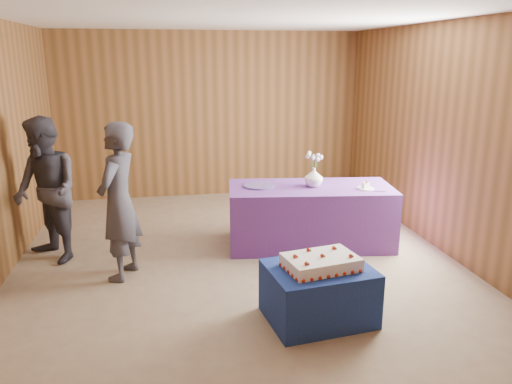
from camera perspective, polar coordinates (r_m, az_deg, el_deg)
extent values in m
plane|color=gray|center=(5.82, -2.11, -8.00)|extent=(6.00, 6.00, 0.00)
cube|color=brown|center=(8.38, -5.23, 8.72)|extent=(5.00, 0.04, 2.70)
cube|color=brown|center=(2.59, 7.38, -6.31)|extent=(5.00, 0.04, 2.70)
cube|color=brown|center=(6.28, 21.05, 5.59)|extent=(0.04, 6.00, 2.70)
cube|color=white|center=(5.36, -2.41, 19.57)|extent=(5.00, 6.00, 0.04)
cube|color=navy|center=(4.58, 7.16, -11.41)|extent=(0.98, 0.81, 0.50)
cube|color=#693593|center=(6.26, 6.19, -2.70)|extent=(2.10, 1.15, 0.75)
cube|color=silver|center=(4.44, 7.42, -7.96)|extent=(0.69, 0.52, 0.11)
sphere|color=#9F1F0C|center=(4.15, 4.96, -10.17)|extent=(0.03, 0.03, 0.03)
sphere|color=#9F1F0C|center=(4.44, 12.25, -8.74)|extent=(0.03, 0.03, 0.03)
sphere|color=#9F1F0C|center=(4.49, 2.63, -8.09)|extent=(0.03, 0.03, 0.03)
sphere|color=#9F1F0C|center=(4.76, 9.52, -6.91)|extent=(0.03, 0.03, 0.03)
sphere|color=#9F1F0C|center=(4.24, 5.89, -7.93)|extent=(0.04, 0.04, 0.04)
cone|color=#166016|center=(4.25, 6.23, -8.05)|extent=(0.02, 0.03, 0.02)
sphere|color=#9F1F0C|center=(4.56, 8.73, -6.34)|extent=(0.04, 0.04, 0.04)
cone|color=#166016|center=(4.57, 9.03, -6.46)|extent=(0.02, 0.03, 0.02)
sphere|color=#9F1F0C|center=(4.41, 7.45, -7.06)|extent=(0.04, 0.04, 0.04)
cone|color=#166016|center=(4.42, 7.77, -7.18)|extent=(0.02, 0.03, 0.02)
imported|color=white|center=(6.14, 6.61, 1.71)|extent=(0.25, 0.25, 0.24)
cylinder|color=#265A24|center=(6.11, 6.97, 3.45)|extent=(0.01, 0.01, 0.14)
sphere|color=silver|center=(6.11, 7.46, 4.12)|extent=(0.05, 0.05, 0.05)
cylinder|color=#265A24|center=(6.13, 6.84, 3.49)|extent=(0.01, 0.01, 0.14)
sphere|color=white|center=(6.16, 7.12, 4.21)|extent=(0.05, 0.05, 0.05)
cylinder|color=#265A24|center=(6.13, 6.62, 3.50)|extent=(0.01, 0.01, 0.14)
sphere|color=silver|center=(6.17, 6.59, 4.25)|extent=(0.05, 0.05, 0.05)
cylinder|color=#265A24|center=(6.12, 6.43, 3.49)|extent=(0.01, 0.01, 0.14)
sphere|color=white|center=(6.14, 6.10, 4.22)|extent=(0.05, 0.05, 0.05)
cylinder|color=#265A24|center=(6.10, 6.34, 3.45)|extent=(0.01, 0.01, 0.14)
sphere|color=silver|center=(6.09, 5.87, 4.13)|extent=(0.05, 0.05, 0.05)
cylinder|color=#265A24|center=(6.08, 6.40, 3.41)|extent=(0.01, 0.01, 0.14)
sphere|color=white|center=(6.04, 6.03, 4.02)|extent=(0.05, 0.05, 0.05)
cylinder|color=#265A24|center=(6.07, 6.59, 3.38)|extent=(0.01, 0.01, 0.14)
sphere|color=silver|center=(6.00, 6.50, 3.95)|extent=(0.05, 0.05, 0.05)
cylinder|color=#265A24|center=(6.07, 6.81, 3.38)|extent=(0.01, 0.01, 0.14)
sphere|color=white|center=(6.01, 7.06, 3.95)|extent=(0.05, 0.05, 0.05)
cylinder|color=#265A24|center=(6.09, 6.96, 3.40)|extent=(0.01, 0.01, 0.14)
sphere|color=silver|center=(6.05, 7.43, 4.01)|extent=(0.05, 0.05, 0.05)
cylinder|color=#5A4B96|center=(6.12, 0.39, 0.73)|extent=(0.53, 0.53, 0.02)
cylinder|color=white|center=(6.15, 12.41, 0.40)|extent=(0.21, 0.21, 0.01)
cube|color=silver|center=(6.14, 12.43, 0.76)|extent=(0.09, 0.08, 0.07)
sphere|color=#9F1F0C|center=(6.11, 12.54, 1.13)|extent=(0.03, 0.03, 0.03)
cube|color=silver|center=(6.06, 13.46, 0.07)|extent=(0.26, 0.09, 0.00)
imported|color=#3B3B45|center=(5.37, -15.42, -1.12)|extent=(0.59, 0.71, 1.67)
imported|color=#35343E|center=(6.09, -22.83, 0.13)|extent=(1.00, 1.03, 1.67)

